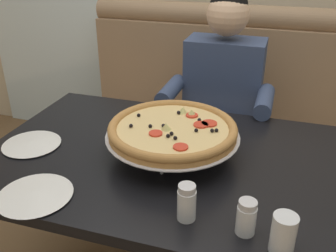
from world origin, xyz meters
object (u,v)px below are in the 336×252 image
(shaker_parmesan, at_px, (187,205))
(shaker_oregano, at_px, (246,219))
(booth_bench, at_px, (212,132))
(plate_near_right, at_px, (35,194))
(pizza, at_px, (173,130))
(drinking_glass, at_px, (283,236))
(patio_chair, at_px, (119,44))
(plate_near_left, at_px, (32,143))
(dining_table, at_px, (167,175))
(diner_main, at_px, (219,103))

(shaker_parmesan, height_order, shaker_oregano, shaker_parmesan)
(booth_bench, relative_size, shaker_oregano, 15.96)
(booth_bench, height_order, plate_near_right, booth_bench)
(pizza, height_order, shaker_oregano, pizza)
(plate_near_right, bearing_deg, drinking_glass, -0.37)
(booth_bench, height_order, drinking_glass, booth_bench)
(booth_bench, height_order, patio_chair, booth_bench)
(plate_near_right, bearing_deg, booth_bench, 75.91)
(plate_near_left, bearing_deg, pizza, 9.55)
(dining_table, distance_m, drinking_glass, 0.57)
(diner_main, xyz_separation_m, shaker_parmesan, (0.08, -0.97, 0.09))
(diner_main, xyz_separation_m, shaker_oregano, (0.25, -0.98, 0.09))
(shaker_parmesan, distance_m, plate_near_right, 0.48)
(booth_bench, distance_m, drinking_glass, 1.41)
(diner_main, bearing_deg, patio_chair, 128.80)
(diner_main, bearing_deg, booth_bench, 105.91)
(shaker_oregano, height_order, drinking_glass, drinking_glass)
(booth_bench, height_order, diner_main, diner_main)
(pizza, bearing_deg, plate_near_right, -132.62)
(dining_table, distance_m, patio_chair, 2.59)
(booth_bench, bearing_deg, patio_chair, 132.17)
(drinking_glass, bearing_deg, shaker_parmesan, 169.88)
(shaker_oregano, distance_m, drinking_glass, 0.11)
(shaker_parmesan, bearing_deg, pizza, 113.28)
(diner_main, height_order, drinking_glass, diner_main)
(booth_bench, height_order, pizza, booth_bench)
(dining_table, distance_m, diner_main, 0.66)
(plate_near_right, distance_m, drinking_glass, 0.75)
(dining_table, relative_size, pizza, 2.81)
(shaker_oregano, height_order, plate_near_left, shaker_oregano)
(booth_bench, xyz_separation_m, plate_near_left, (-0.53, -1.00, 0.37))
(pizza, height_order, shaker_parmesan, pizza)
(dining_table, relative_size, drinking_glass, 12.34)
(dining_table, height_order, pizza, pizza)
(booth_bench, distance_m, diner_main, 0.42)
(diner_main, height_order, patio_chair, diner_main)
(shaker_parmesan, distance_m, plate_near_left, 0.73)
(diner_main, distance_m, plate_near_left, 0.96)
(patio_chair, bearing_deg, shaker_parmesan, -61.85)
(plate_near_right, bearing_deg, shaker_oregano, 3.12)
(diner_main, bearing_deg, dining_table, -96.63)
(plate_near_right, distance_m, patio_chair, 2.80)
(booth_bench, height_order, shaker_oregano, booth_bench)
(diner_main, distance_m, plate_near_right, 1.09)
(booth_bench, xyz_separation_m, pizza, (0.02, -0.91, 0.46))
(pizza, xyz_separation_m, plate_near_right, (-0.34, -0.37, -0.10))
(diner_main, distance_m, shaker_parmesan, 0.98)
(shaker_parmesan, bearing_deg, patio_chair, 118.15)
(dining_table, distance_m, plate_near_left, 0.54)
(shaker_parmesan, height_order, drinking_glass, shaker_parmesan)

